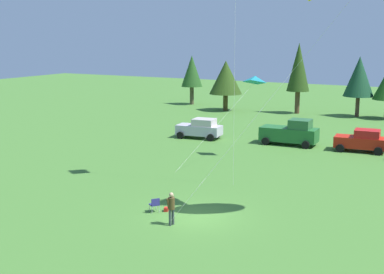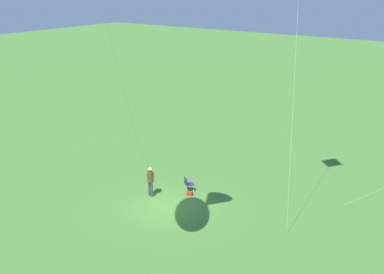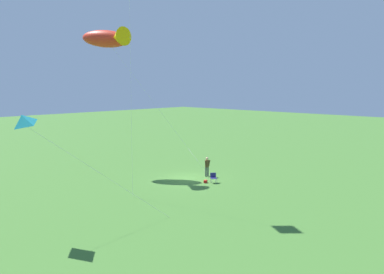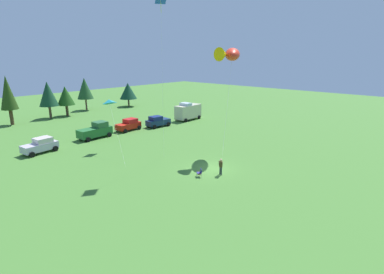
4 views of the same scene
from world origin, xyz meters
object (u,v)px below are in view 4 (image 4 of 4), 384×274
at_px(car_red_sedan, 129,125).
at_px(kite_delta_teal, 109,102).
at_px(van_camper_beige, 188,111).
at_px(folding_chair, 200,172).
at_px(car_silver_compact, 40,145).
at_px(backpack_on_grass, 199,173).
at_px(kite_large_fish, 230,54).
at_px(truck_green_flatbed, 96,131).
at_px(car_navy_hatch, 158,121).
at_px(kite_diamond_blue, 161,5).
at_px(person_kite_flyer, 221,165).

xyz_separation_m(car_red_sedan, kite_delta_teal, (-7.27, -6.10, 5.27)).
height_order(car_red_sedan, van_camper_beige, van_camper_beige).
relative_size(folding_chair, car_silver_compact, 0.19).
distance_m(backpack_on_grass, van_camper_beige, 27.40).
distance_m(van_camper_beige, kite_large_fish, 22.10).
distance_m(folding_chair, van_camper_beige, 28.03).
height_order(truck_green_flatbed, kite_large_fish, kite_large_fish).
distance_m(car_red_sedan, kite_large_fish, 21.41).
height_order(van_camper_beige, kite_delta_teal, kite_delta_teal).
relative_size(car_silver_compact, car_red_sedan, 1.01).
relative_size(car_silver_compact, car_navy_hatch, 1.01).
relative_size(folding_chair, kite_delta_teal, 0.10).
height_order(folding_chair, van_camper_beige, van_camper_beige).
bearing_deg(kite_diamond_blue, backpack_on_grass, -99.70).
relative_size(folding_chair, kite_large_fish, 0.06).
height_order(car_red_sedan, kite_large_fish, kite_large_fish).
relative_size(truck_green_flatbed, car_navy_hatch, 1.17).
height_order(car_silver_compact, truck_green_flatbed, truck_green_flatbed).
bearing_deg(kite_diamond_blue, car_silver_compact, 124.88).
bearing_deg(truck_green_flatbed, van_camper_beige, -6.50).
bearing_deg(kite_large_fish, folding_chair, -160.41).
distance_m(folding_chair, backpack_on_grass, 0.75).
bearing_deg(kite_diamond_blue, person_kite_flyer, -88.24).
bearing_deg(backpack_on_grass, kite_large_fish, 17.87).
height_order(car_silver_compact, car_navy_hatch, same).
bearing_deg(car_silver_compact, car_navy_hatch, -7.05).
distance_m(folding_chair, car_red_sedan, 22.56).
bearing_deg(folding_chair, person_kite_flyer, -178.55).
relative_size(van_camper_beige, kite_large_fish, 0.42).
xyz_separation_m(car_silver_compact, car_navy_hatch, (19.57, -0.36, 0.00)).
bearing_deg(car_silver_compact, backpack_on_grass, -73.67).
distance_m(kite_large_fish, kite_delta_teal, 16.55).
bearing_deg(car_navy_hatch, kite_diamond_blue, 56.31).
xyz_separation_m(person_kite_flyer, kite_delta_teal, (-2.13, 16.63, 5.20)).
distance_m(folding_chair, kite_delta_teal, 16.39).
xyz_separation_m(kite_diamond_blue, kite_delta_teal, (-1.87, 8.36, -10.93)).
relative_size(car_red_sedan, car_navy_hatch, 1.00).
relative_size(kite_large_fish, kite_delta_teal, 1.67).
distance_m(backpack_on_grass, truck_green_flatbed, 20.88).
bearing_deg(folding_chair, van_camper_beige, -98.18).
bearing_deg(kite_diamond_blue, van_camper_beige, 35.47).
distance_m(truck_green_flatbed, kite_delta_teal, 7.95).
distance_m(folding_chair, car_navy_hatch, 23.16).
xyz_separation_m(car_silver_compact, van_camper_beige, (27.36, -0.32, 0.69)).
bearing_deg(kite_diamond_blue, car_navy_hatch, 51.23).
bearing_deg(backpack_on_grass, folding_chair, -134.68).
xyz_separation_m(backpack_on_grass, van_camper_beige, (19.25, 19.44, 1.53)).
distance_m(car_navy_hatch, van_camper_beige, 7.82).
xyz_separation_m(kite_large_fish, kite_delta_teal, (-9.76, 11.98, -5.92)).
bearing_deg(backpack_on_grass, car_red_sedan, 72.76).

